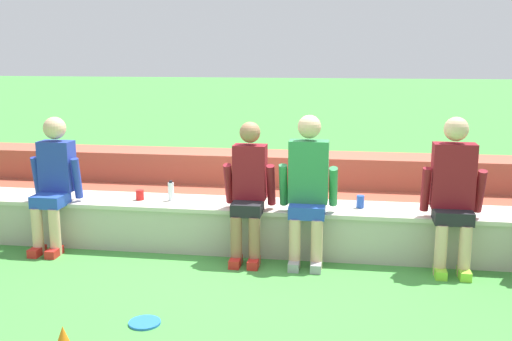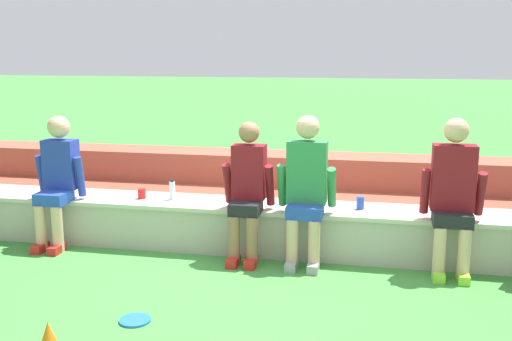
{
  "view_description": "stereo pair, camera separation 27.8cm",
  "coord_description": "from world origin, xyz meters",
  "views": [
    {
      "loc": [
        0.78,
        -5.47,
        1.99
      ],
      "look_at": [
        -0.12,
        0.28,
        0.82
      ],
      "focal_mm": 41.69,
      "sensor_mm": 36.0,
      "label": 1
    },
    {
      "loc": [
        1.05,
        -5.42,
        1.99
      ],
      "look_at": [
        -0.12,
        0.28,
        0.82
      ],
      "focal_mm": 41.69,
      "sensor_mm": 36.0,
      "label": 2
    }
  ],
  "objects": [
    {
      "name": "brick_bleachers",
      "position": [
        0.0,
        1.59,
        0.31
      ],
      "size": [
        8.73,
        1.22,
        0.74
      ],
      "color": "#9F4833",
      "rests_on": "ground"
    },
    {
      "name": "stone_seating_wall",
      "position": [
        0.0,
        0.28,
        0.25
      ],
      "size": [
        7.44,
        0.61,
        0.48
      ],
      "color": "#B7AF9E",
      "rests_on": "ground"
    },
    {
      "name": "plastic_cup_right_end",
      "position": [
        -1.34,
        0.26,
        0.53
      ],
      "size": [
        0.08,
        0.08,
        0.1
      ],
      "primitive_type": "cylinder",
      "color": "red",
      "rests_on": "stone_seating_wall"
    },
    {
      "name": "water_bottle_center_gap",
      "position": [
        -1.01,
        0.29,
        0.58
      ],
      "size": [
        0.06,
        0.06,
        0.21
      ],
      "color": "silver",
      "rests_on": "stone_seating_wall"
    },
    {
      "name": "person_right_of_center",
      "position": [
        0.42,
        -0.02,
        0.75
      ],
      "size": [
        0.55,
        0.49,
        1.41
      ],
      "color": "#DBAD89",
      "rests_on": "ground"
    },
    {
      "name": "ground_plane",
      "position": [
        0.0,
        0.0,
        0.0
      ],
      "size": [
        80.0,
        80.0,
        0.0
      ],
      "primitive_type": "plane",
      "color": "#428E3D"
    },
    {
      "name": "frisbee",
      "position": [
        -0.67,
        -1.53,
        0.01
      ],
      "size": [
        0.24,
        0.24,
        0.02
      ],
      "primitive_type": "cylinder",
      "color": "blue",
      "rests_on": "ground"
    },
    {
      "name": "plastic_cup_left_end",
      "position": [
        0.92,
        0.29,
        0.54
      ],
      "size": [
        0.08,
        0.08,
        0.12
      ],
      "primitive_type": "cylinder",
      "color": "blue",
      "rests_on": "stone_seating_wall"
    },
    {
      "name": "person_far_right",
      "position": [
        1.74,
        -0.01,
        0.76
      ],
      "size": [
        0.56,
        0.49,
        1.42
      ],
      "color": "#DBAD89",
      "rests_on": "ground"
    },
    {
      "name": "person_left_of_center",
      "position": [
        -2.15,
        0.02,
        0.72
      ],
      "size": [
        0.52,
        0.57,
        1.35
      ],
      "color": "#DBAD89",
      "rests_on": "ground"
    },
    {
      "name": "person_center",
      "position": [
        -0.15,
        0.0,
        0.7
      ],
      "size": [
        0.5,
        0.53,
        1.33
      ],
      "color": "#996B4C",
      "rests_on": "ground"
    }
  ]
}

